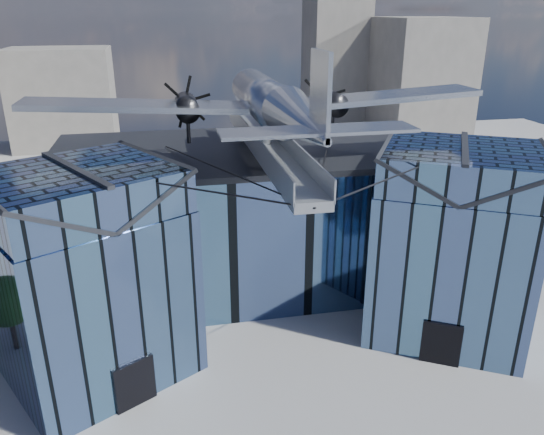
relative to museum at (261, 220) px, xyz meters
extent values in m
plane|color=gray|center=(0.00, -5.82, -5.54)|extent=(120.00, 120.00, 0.00)
cube|color=#45638E|center=(0.00, 3.18, -0.79)|extent=(28.00, 14.00, 9.50)
cube|color=#222429|center=(0.00, 3.18, 4.16)|extent=(28.00, 14.00, 0.40)
cube|color=#45638E|center=(-10.50, -6.82, -0.79)|extent=(11.79, 11.43, 9.50)
cube|color=#45638E|center=(-10.50, -6.82, 5.06)|extent=(11.56, 11.20, 2.20)
cube|color=#222429|center=(-12.45, -7.94, 5.06)|extent=(7.98, 9.23, 2.40)
cube|color=#222429|center=(-8.55, -5.69, 5.06)|extent=(7.98, 9.23, 2.40)
cube|color=#222429|center=(-10.50, -6.82, 6.21)|extent=(4.30, 7.10, 0.18)
cube|color=black|center=(-8.48, -10.33, -4.24)|extent=(2.03, 1.32, 2.60)
cube|color=black|center=(-6.60, -4.57, -0.79)|extent=(0.34, 0.34, 9.50)
cube|color=#45638E|center=(10.50, -6.82, -0.79)|extent=(11.79, 11.43, 9.50)
cube|color=#45638E|center=(10.50, -6.82, 5.06)|extent=(11.56, 11.20, 2.20)
cube|color=#222429|center=(8.55, -5.69, 5.06)|extent=(7.98, 9.23, 2.40)
cube|color=#222429|center=(12.45, -7.94, 5.06)|extent=(7.98, 9.23, 2.40)
cube|color=#222429|center=(10.50, -6.82, 6.21)|extent=(4.30, 7.10, 0.18)
cube|color=black|center=(8.48, -10.33, -4.24)|extent=(2.03, 1.32, 2.60)
cube|color=black|center=(6.60, -4.57, -0.79)|extent=(0.34, 0.34, 9.50)
cube|color=#8F939B|center=(0.00, -2.32, 5.56)|extent=(1.80, 21.00, 0.50)
cube|color=#8F939B|center=(-0.90, -2.32, 6.21)|extent=(0.08, 21.00, 1.10)
cube|color=#8F939B|center=(0.90, -2.32, 6.21)|extent=(0.08, 21.00, 1.10)
cylinder|color=#8F939B|center=(0.00, 7.18, 4.89)|extent=(0.44, 0.44, 1.35)
cylinder|color=#8F939B|center=(0.00, 1.18, 4.89)|extent=(0.44, 0.44, 1.35)
cylinder|color=#8F939B|center=(0.00, -2.82, 4.89)|extent=(0.44, 0.44, 1.35)
cylinder|color=#8F939B|center=(0.00, -1.82, 6.51)|extent=(0.70, 0.70, 1.40)
cylinder|color=black|center=(-5.25, -9.82, 5.86)|extent=(10.55, 6.08, 0.69)
cylinder|color=black|center=(5.25, -9.82, 5.86)|extent=(10.55, 6.08, 0.69)
cylinder|color=black|center=(-3.00, -4.32, 5.01)|extent=(6.09, 17.04, 1.19)
cylinder|color=black|center=(3.00, -4.32, 5.01)|extent=(6.09, 17.04, 1.19)
cylinder|color=#B1B6BF|center=(0.00, -1.82, 8.46)|extent=(2.50, 11.00, 2.50)
sphere|color=#B1B6BF|center=(0.00, 3.68, 8.46)|extent=(2.50, 2.50, 2.50)
cube|color=black|center=(0.00, 2.68, 9.15)|extent=(1.60, 1.40, 0.50)
cone|color=#B1B6BF|center=(0.00, -10.82, 8.76)|extent=(2.50, 7.00, 2.50)
cube|color=#B1B6BF|center=(0.00, -13.12, 10.36)|extent=(0.18, 2.40, 3.40)
cube|color=#B1B6BF|center=(0.00, -13.02, 8.96)|extent=(8.00, 1.80, 0.14)
cube|color=#B1B6BF|center=(-7.00, -0.82, 8.16)|extent=(14.00, 3.20, 1.08)
cylinder|color=black|center=(-4.60, -0.22, 7.91)|extent=(1.44, 3.20, 1.44)
cone|color=black|center=(-4.60, 1.58, 7.91)|extent=(0.70, 0.70, 0.70)
cube|color=black|center=(-4.60, 1.73, 7.91)|extent=(1.05, 0.06, 3.33)
cube|color=black|center=(-4.60, 1.73, 7.91)|extent=(2.53, 0.06, 2.53)
cube|color=black|center=(-4.60, 1.73, 7.91)|extent=(3.33, 0.06, 1.05)
cylinder|color=black|center=(-4.60, -0.82, 6.69)|extent=(0.24, 0.24, 1.75)
cube|color=#B1B6BF|center=(7.00, -0.82, 8.16)|extent=(14.00, 3.20, 1.08)
cylinder|color=black|center=(4.60, -0.22, 7.91)|extent=(1.44, 3.20, 1.44)
cone|color=black|center=(4.60, 1.58, 7.91)|extent=(0.70, 0.70, 0.70)
cube|color=black|center=(4.60, 1.73, 7.91)|extent=(1.05, 0.06, 3.33)
cube|color=black|center=(4.60, 1.73, 7.91)|extent=(2.53, 0.06, 2.53)
cube|color=black|center=(4.60, 1.73, 7.91)|extent=(3.33, 0.06, 1.05)
cylinder|color=black|center=(4.60, -0.82, 6.69)|extent=(0.24, 0.24, 1.75)
cube|color=slate|center=(32.00, 42.18, 3.46)|extent=(12.00, 14.00, 18.00)
cube|color=slate|center=(-20.00, 49.18, 1.46)|extent=(14.00, 10.00, 14.00)
cube|color=slate|center=(22.00, 52.18, 7.46)|extent=(9.00, 9.00, 26.00)
camera|label=1|loc=(-6.07, -33.23, 13.48)|focal=35.00mm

